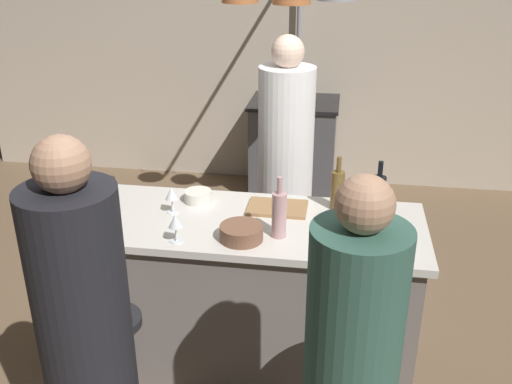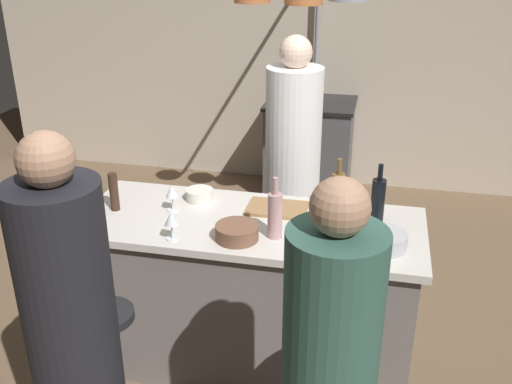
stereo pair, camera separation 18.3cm
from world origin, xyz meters
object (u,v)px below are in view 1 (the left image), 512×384
(bar_stool_left, at_px, (119,371))
(pepper_mill, at_px, (112,196))
(wine_glass_near_right_guest, at_px, (172,195))
(chef, at_px, (285,175))
(wine_bottle_amber, at_px, (337,189))
(cutting_board, at_px, (277,208))
(mixing_bowl_steel, at_px, (388,236))
(wine_bottle_rose, at_px, (279,214))
(mixing_bowl_ceramic, at_px, (198,196))
(wine_bottle_dark, at_px, (378,196))
(guest_left, at_px, (89,355))
(wine_glass_by_chef, at_px, (175,222))
(mixing_bowl_wooden, at_px, (241,233))
(stove_range, at_px, (293,147))

(bar_stool_left, relative_size, pepper_mill, 3.24)
(wine_glass_near_right_guest, bearing_deg, bar_stool_left, -99.01)
(chef, xyz_separation_m, wine_bottle_amber, (0.35, -0.69, 0.22))
(cutting_board, height_order, mixing_bowl_steel, mixing_bowl_steel)
(wine_bottle_rose, height_order, mixing_bowl_ceramic, wine_bottle_rose)
(wine_bottle_amber, relative_size, mixing_bowl_steel, 1.38)
(wine_bottle_amber, bearing_deg, chef, 116.96)
(wine_bottle_rose, distance_m, wine_glass_near_right_guest, 0.62)
(wine_glass_near_right_guest, bearing_deg, wine_bottle_amber, 12.14)
(chef, relative_size, pepper_mill, 8.16)
(bar_stool_left, xyz_separation_m, wine_bottle_amber, (0.97, 0.84, 0.64))
(mixing_bowl_ceramic, bearing_deg, bar_stool_left, -104.04)
(mixing_bowl_steel, bearing_deg, bar_stool_left, -158.53)
(wine_bottle_amber, bearing_deg, wine_bottle_dark, -20.01)
(guest_left, height_order, wine_glass_near_right_guest, guest_left)
(wine_glass_near_right_guest, height_order, mixing_bowl_ceramic, wine_glass_near_right_guest)
(pepper_mill, distance_m, wine_glass_near_right_guest, 0.31)
(cutting_board, bearing_deg, guest_left, -117.49)
(chef, height_order, wine_glass_by_chef, chef)
(cutting_board, distance_m, wine_glass_near_right_guest, 0.57)
(mixing_bowl_wooden, bearing_deg, wine_bottle_amber, 43.38)
(guest_left, xyz_separation_m, wine_glass_near_right_guest, (0.05, 1.02, 0.23))
(chef, height_order, wine_bottle_dark, chef)
(wine_bottle_rose, bearing_deg, mixing_bowl_ceramic, 145.54)
(mixing_bowl_ceramic, bearing_deg, mixing_bowl_wooden, -51.64)
(stove_range, height_order, wine_bottle_rose, wine_bottle_rose)
(cutting_board, height_order, wine_bottle_dark, wine_bottle_dark)
(bar_stool_left, distance_m, cutting_board, 1.15)
(wine_glass_near_right_guest, height_order, mixing_bowl_steel, wine_glass_near_right_guest)
(chef, distance_m, wine_glass_near_right_guest, 1.04)
(chef, height_order, bar_stool_left, chef)
(mixing_bowl_ceramic, bearing_deg, wine_bottle_rose, -34.46)
(pepper_mill, bearing_deg, wine_glass_near_right_guest, 10.74)
(stove_range, xyz_separation_m, pepper_mill, (-0.74, -2.47, 0.56))
(guest_left, xyz_separation_m, mixing_bowl_wooden, (0.46, 0.78, 0.16))
(cutting_board, bearing_deg, chef, 92.67)
(wine_glass_by_chef, height_order, mixing_bowl_steel, wine_glass_by_chef)
(pepper_mill, bearing_deg, cutting_board, 12.19)
(chef, bearing_deg, cutting_board, -87.33)
(bar_stool_left, relative_size, wine_bottle_amber, 2.27)
(guest_left, distance_m, mixing_bowl_steel, 1.45)
(guest_left, relative_size, mixing_bowl_steel, 7.70)
(mixing_bowl_wooden, distance_m, mixing_bowl_steel, 0.71)
(wine_glass_by_chef, bearing_deg, mixing_bowl_steel, 7.66)
(chef, bearing_deg, mixing_bowl_steel, -60.03)
(cutting_board, height_order, wine_bottle_amber, wine_bottle_amber)
(stove_range, xyz_separation_m, wine_bottle_dark, (0.64, -2.31, 0.58))
(stove_range, bearing_deg, chef, -87.02)
(stove_range, height_order, chef, chef)
(guest_left, height_order, mixing_bowl_steel, guest_left)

